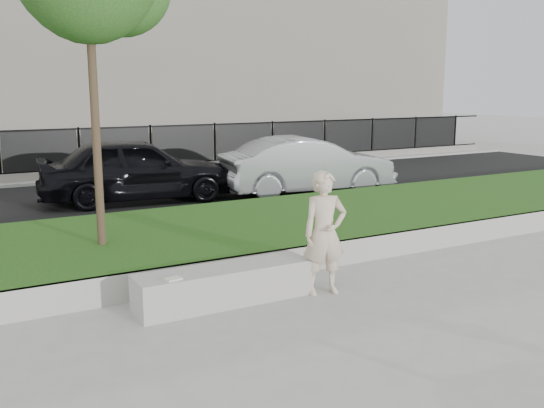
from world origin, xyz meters
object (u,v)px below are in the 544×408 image
man (325,233)px  book (173,279)px  stone_bench (224,285)px  car_silver (307,165)px  car_dark (136,169)px

man → book: (-2.11, 0.15, -0.35)m
stone_bench → car_silver: (5.28, 6.28, 0.54)m
car_dark → car_silver: bearing=-98.1°
stone_bench → man: 1.52m
car_dark → book: bearing=173.5°
book → car_silver: size_ratio=0.04×
man → book: man is taller
stone_bench → book: size_ratio=12.08×
car_silver → stone_bench: bearing=147.9°
car_dark → car_silver: size_ratio=1.02×
stone_bench → car_silver: bearing=49.9°
book → car_silver: 8.84m
man → car_dark: bearing=103.8°
car_dark → stone_bench: bearing=178.8°
man → car_silver: 7.68m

